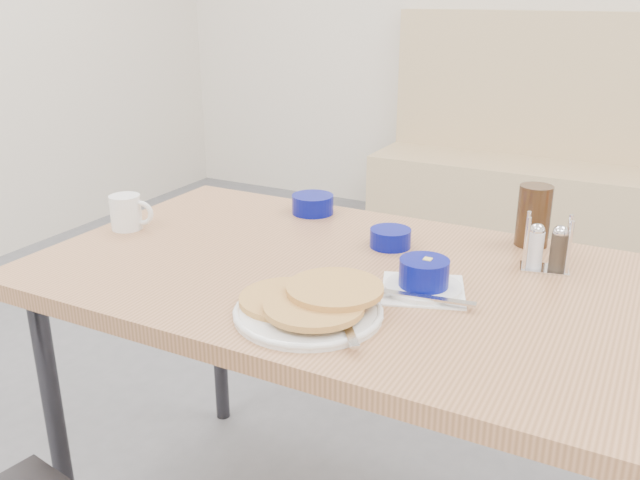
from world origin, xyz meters
The scene contains 9 objects.
booth_bench centered at (0.00, 2.78, 0.35)m, with size 1.90×0.56×1.22m.
dining_table centered at (0.00, 0.25, 0.70)m, with size 1.40×0.80×0.76m.
pancake_plate centered at (0.01, 0.03, 0.78)m, with size 0.29×0.27×0.05m.
coffee_mug centered at (-0.63, 0.24, 0.80)m, with size 0.11×0.08×0.09m.
grits_setting centered at (0.16, 0.22, 0.79)m, with size 0.22×0.21×0.07m.
creamer_bowl centered at (-0.28, 0.56, 0.78)m, with size 0.11×0.11×0.05m.
butter_bowl centered at (0.00, 0.42, 0.78)m, with size 0.10×0.10×0.04m.
amber_tumbler centered at (0.29, 0.59, 0.83)m, with size 0.08×0.08×0.14m, color #331F10.
condiment_caddy centered at (0.35, 0.45, 0.80)m, with size 0.11×0.08×0.12m.
Camera 1 is at (0.55, -0.96, 1.32)m, focal length 38.00 mm.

